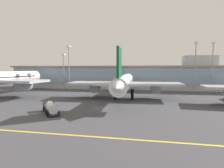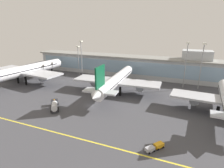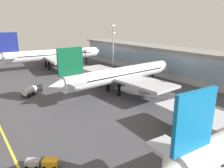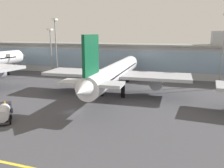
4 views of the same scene
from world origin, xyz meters
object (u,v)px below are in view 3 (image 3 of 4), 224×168
at_px(airliner_near_left, 53,55).
at_px(baggage_tug_near, 33,90).
at_px(service_truck_far, 42,163).
at_px(airliner_near_right, 120,75).
at_px(apron_light_mast_east, 113,44).
at_px(apron_light_mast_far_east, 113,41).

height_order(airliner_near_left, baggage_tug_near, airliner_near_left).
distance_m(baggage_tug_near, service_truck_far, 42.64).
relative_size(airliner_near_right, apron_light_mast_east, 2.77).
bearing_deg(airliner_near_left, service_truck_far, -106.39).
distance_m(airliner_near_left, apron_light_mast_far_east, 33.56).
distance_m(airliner_near_right, apron_light_mast_east, 42.79).
relative_size(service_truck_far, apron_light_mast_far_east, 0.23).
height_order(airliner_near_left, service_truck_far, airliner_near_left).
relative_size(airliner_near_right, service_truck_far, 9.97).
xyz_separation_m(airliner_near_left, baggage_tug_near, (38.13, -22.58, -5.64)).
xyz_separation_m(baggage_tug_near, apron_light_mast_far_east, (-14.85, 45.40, 13.61)).
relative_size(airliner_near_left, service_truck_far, 11.07).
bearing_deg(apron_light_mast_east, baggage_tug_near, -68.23).
bearing_deg(baggage_tug_near, airliner_near_right, -70.04).
height_order(airliner_near_right, apron_light_mast_far_east, apron_light_mast_far_east).
xyz_separation_m(airliner_near_right, apron_light_mast_east, (-35.61, 22.75, 6.72)).
relative_size(service_truck_far, apron_light_mast_east, 0.28).
relative_size(baggage_tug_near, apron_light_mast_east, 0.44).
distance_m(apron_light_mast_east, apron_light_mast_far_east, 6.38).
distance_m(service_truck_far, apron_light_mast_east, 86.03).
relative_size(baggage_tug_near, apron_light_mast_far_east, 0.37).
bearing_deg(service_truck_far, airliner_near_right, 72.37).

